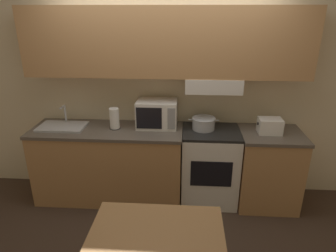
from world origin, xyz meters
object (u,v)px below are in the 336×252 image
(cooking_pot, at_px, (204,123))
(microwave, at_px, (157,114))
(paper_towel_roll, at_px, (114,119))
(dining_table, at_px, (156,252))
(stove_range, at_px, (209,166))
(sink_basin, at_px, (62,126))
(toaster, at_px, (270,126))

(cooking_pot, height_order, microwave, microwave)
(paper_towel_roll, relative_size, dining_table, 0.25)
(microwave, height_order, dining_table, microwave)
(stove_range, distance_m, microwave, 0.88)
(stove_range, height_order, microwave, microwave)
(sink_basin, distance_m, dining_table, 2.00)
(sink_basin, bearing_deg, toaster, -0.07)
(dining_table, bearing_deg, stove_range, 73.07)
(paper_towel_roll, bearing_deg, cooking_pot, 2.78)
(sink_basin, bearing_deg, paper_towel_roll, 1.38)
(toaster, bearing_deg, dining_table, -125.81)
(paper_towel_roll, bearing_deg, toaster, -0.58)
(stove_range, bearing_deg, sink_basin, -179.36)
(stove_range, bearing_deg, microwave, 171.84)
(cooking_pot, distance_m, sink_basin, 1.63)
(toaster, xyz_separation_m, paper_towel_roll, (-1.74, 0.02, 0.04))
(dining_table, bearing_deg, toaster, 54.19)
(paper_towel_roll, distance_m, dining_table, 1.72)
(microwave, relative_size, sink_basin, 0.86)
(microwave, bearing_deg, cooking_pot, -4.77)
(sink_basin, bearing_deg, cooking_pot, 2.25)
(stove_range, bearing_deg, toaster, -1.98)
(stove_range, height_order, cooking_pot, cooking_pot)
(sink_basin, xyz_separation_m, dining_table, (1.25, -1.54, -0.30))
(sink_basin, relative_size, paper_towel_roll, 2.21)
(stove_range, xyz_separation_m, sink_basin, (-1.72, -0.02, 0.47))
(microwave, xyz_separation_m, toaster, (1.26, -0.11, -0.07))
(cooking_pot, xyz_separation_m, dining_table, (-0.38, -1.60, -0.36))
(stove_range, xyz_separation_m, microwave, (-0.63, 0.09, 0.61))
(microwave, bearing_deg, paper_towel_roll, -168.85)
(sink_basin, bearing_deg, dining_table, -50.94)
(cooking_pot, distance_m, paper_towel_roll, 1.02)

